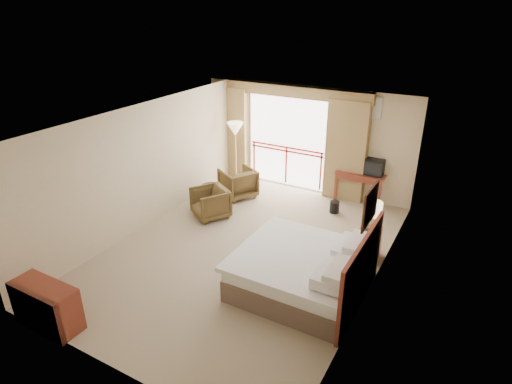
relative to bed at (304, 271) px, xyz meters
The scene contains 29 objects.
floor 1.66m from the bed, 158.15° to the left, with size 7.00×7.00×0.00m, color gray.
ceiling 2.83m from the bed, 158.15° to the left, with size 7.00×7.00×0.00m, color white.
wall_back 4.47m from the bed, 110.05° to the left, with size 5.00×5.00×0.00m, color #C8B38F.
wall_front 3.41m from the bed, 117.29° to the right, with size 5.00×5.00×0.00m, color #C8B38F.
wall_left 4.16m from the bed, behind, with size 7.00×7.00×0.00m, color #C8B38F.
wall_right 1.52m from the bed, 30.87° to the left, with size 7.00×7.00×0.00m, color #C8B38F.
balcony_door 4.75m from the bed, 119.37° to the left, with size 2.40×2.40×0.00m, color white.
balcony_railing 4.68m from the bed, 119.49° to the left, with size 2.09×0.03×1.02m.
curtain_left 5.65m from the bed, 134.97° to the left, with size 1.00×0.26×2.50m, color olive.
curtain_right 4.10m from the bed, 99.29° to the left, with size 1.00×0.26×2.50m, color olive.
valance 5.08m from the bed, 119.98° to the left, with size 4.40×0.22×0.28m, color olive.
hvac_vent 4.53m from the bed, 92.76° to the left, with size 0.50×0.04×0.50m, color silver.
bed is the anchor object (origin of this frame).
headboard 1.00m from the bed, ahead, with size 0.06×2.10×1.30m, color maroon.
framed_art 1.77m from the bed, ahead, with size 0.04×0.72×0.60m.
nightstand 1.69m from the bed, 65.98° to the left, with size 0.41×0.49×0.59m, color maroon.
table_lamp 1.85m from the bed, 66.65° to the left, with size 0.32×0.32×0.57m.
phone 1.55m from the bed, 65.40° to the left, with size 0.18×0.14×0.08m, color black.
desk 4.05m from the bed, 93.20° to the left, with size 1.18×0.57×0.77m.
tv 4.02m from the bed, 88.93° to the left, with size 0.44×0.35×0.40m.
coffee_maker 4.06m from the bed, 98.22° to the left, with size 0.13×0.13×0.28m, color black.
cup 3.98m from the bed, 96.17° to the left, with size 0.07×0.07×0.10m, color white.
wastebasket 3.13m from the bed, 100.06° to the left, with size 0.22×0.22×0.28m, color black.
armchair_far 4.09m from the bed, 137.65° to the left, with size 0.79×0.81×0.74m, color #47351A.
armchair_near 3.35m from the bed, 153.74° to the left, with size 0.75×0.77×0.70m, color #47351A.
side_table 3.86m from the bed, 149.05° to the left, with size 0.47×0.47×0.52m.
book 3.86m from the bed, 149.05° to the left, with size 0.17×0.23×0.02m, color white.
floor_lamp 5.05m from the bed, 135.44° to the left, with size 0.43×0.43×1.70m.
dresser 4.12m from the bed, 137.94° to the right, with size 1.09×0.46×0.73m.
Camera 1 is at (3.76, -6.34, 4.61)m, focal length 30.00 mm.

